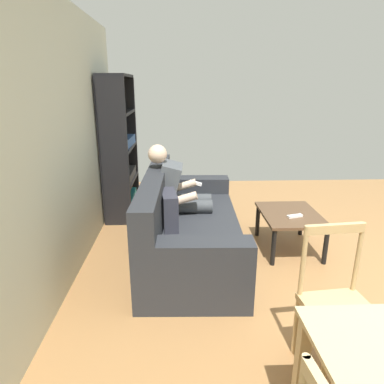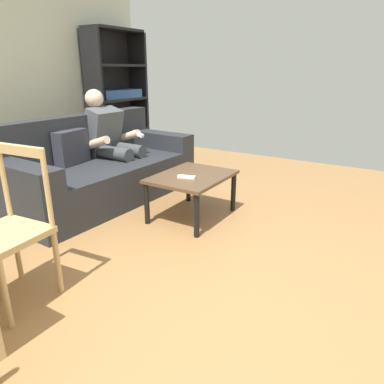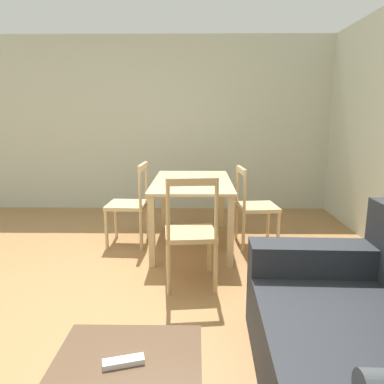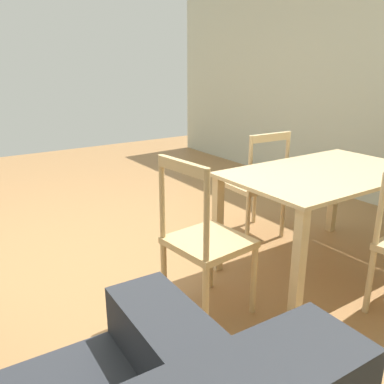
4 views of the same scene
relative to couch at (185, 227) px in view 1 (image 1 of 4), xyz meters
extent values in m
cube|color=beige|center=(-1.18, 1.14, 0.96)|extent=(6.20, 0.12, 2.56)
cube|color=#282B30|center=(0.00, -0.07, -0.11)|extent=(2.18, 1.05, 0.42)
cube|color=#282B30|center=(0.01, 0.32, 0.34)|extent=(2.16, 0.27, 0.49)
cube|color=#282B30|center=(-0.96, -0.04, 0.20)|extent=(0.27, 0.99, 0.20)
cube|color=#282B30|center=(0.96, -0.10, 0.20)|extent=(0.27, 0.99, 0.20)
cube|color=#30313B|center=(-0.19, 0.17, 0.28)|extent=(0.41, 0.19, 0.36)
cube|color=#4C5156|center=(0.31, 0.20, 0.37)|extent=(0.41, 0.36, 0.58)
sphere|color=beige|center=(0.31, 0.30, 0.75)|extent=(0.21, 0.21, 0.21)
cylinder|color=#3D4145|center=(0.19, -0.09, 0.17)|extent=(0.16, 0.44, 0.15)
cylinder|color=beige|center=(0.18, -0.31, -0.11)|extent=(0.11, 0.11, 0.42)
cube|color=black|center=(0.18, -0.39, -0.28)|extent=(0.11, 0.24, 0.08)
cylinder|color=#3D4145|center=(0.41, -0.09, 0.17)|extent=(0.16, 0.44, 0.15)
cylinder|color=beige|center=(0.40, -0.31, -0.11)|extent=(0.11, 0.11, 0.42)
cube|color=black|center=(0.40, -0.39, -0.28)|extent=(0.11, 0.24, 0.08)
cylinder|color=beige|center=(0.05, 0.04, 0.30)|extent=(0.10, 0.35, 0.19)
cylinder|color=beige|center=(0.55, 0.02, 0.30)|extent=(0.10, 0.35, 0.19)
cube|color=white|center=(0.55, -0.14, 0.34)|extent=(0.04, 0.16, 0.08)
cube|color=brown|center=(0.09, -1.17, 0.10)|extent=(0.80, 0.63, 0.03)
cylinder|color=black|center=(-0.27, -1.45, -0.12)|extent=(0.05, 0.05, 0.40)
cylinder|color=black|center=(0.45, -1.45, -0.12)|extent=(0.05, 0.05, 0.40)
cylinder|color=black|center=(-0.27, -0.90, -0.12)|extent=(0.05, 0.05, 0.40)
cylinder|color=black|center=(0.45, -0.90, -0.12)|extent=(0.05, 0.05, 0.40)
cube|color=white|center=(-0.02, -1.18, 0.12)|extent=(0.09, 0.18, 0.02)
cube|color=black|center=(0.85, 0.88, 0.63)|extent=(0.04, 0.36, 1.89)
cube|color=black|center=(1.79, 0.88, 0.63)|extent=(0.04, 0.36, 1.89)
cube|color=black|center=(1.32, 1.05, 0.63)|extent=(0.97, 0.02, 1.89)
cube|color=black|center=(1.32, 0.88, -0.30)|extent=(0.90, 0.36, 0.04)
cube|color=black|center=(1.32, 0.88, 0.17)|extent=(0.90, 0.36, 0.04)
cube|color=black|center=(1.32, 0.88, 0.64)|extent=(0.90, 0.36, 0.04)
cube|color=black|center=(1.32, 0.88, 1.12)|extent=(0.90, 0.36, 0.04)
cube|color=black|center=(1.32, 0.88, 1.59)|extent=(0.90, 0.36, 0.04)
cube|color=teal|center=(1.34, 0.86, -0.22)|extent=(0.73, 0.30, 0.12)
cube|color=teal|center=(1.30, 0.86, -0.10)|extent=(0.74, 0.31, 0.12)
cube|color=#333338|center=(1.31, 0.86, 0.25)|extent=(0.73, 0.29, 0.12)
cube|color=#2D5193|center=(1.31, 0.86, 0.72)|extent=(0.74, 0.31, 0.12)
cube|color=#D1B27F|center=(-1.99, -0.56, 0.03)|extent=(0.06, 0.06, 0.70)
cube|color=tan|center=(-1.64, -0.94, 0.13)|extent=(0.46, 0.46, 0.04)
cylinder|color=tan|center=(-1.85, -0.77, -0.09)|extent=(0.04, 0.04, 0.45)
cylinder|color=tan|center=(-1.81, -1.15, -0.09)|extent=(0.04, 0.04, 0.45)
cylinder|color=tan|center=(-1.47, -0.73, -0.09)|extent=(0.04, 0.04, 0.45)
cylinder|color=tan|center=(-1.44, -1.11, -0.09)|extent=(0.04, 0.04, 0.45)
cylinder|color=tan|center=(-1.47, -0.73, 0.39)|extent=(0.03, 0.03, 0.51)
cylinder|color=tan|center=(-1.44, -1.11, 0.39)|extent=(0.03, 0.03, 0.51)
cube|color=tan|center=(-1.45, -0.92, 0.61)|extent=(0.07, 0.38, 0.06)
camera|label=1|loc=(-3.37, 0.06, 1.48)|focal=31.64mm
camera|label=2|loc=(-2.68, -2.90, 1.08)|focal=33.32mm
camera|label=3|loc=(1.30, -0.88, 1.13)|focal=34.17mm
camera|label=4|loc=(-0.37, 0.79, 1.13)|focal=37.99mm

